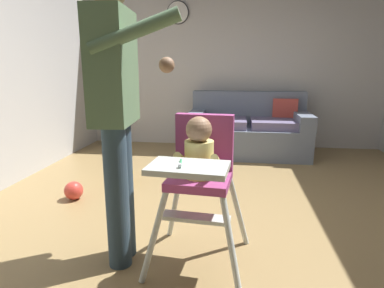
{
  "coord_description": "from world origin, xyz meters",
  "views": [
    {
      "loc": [
        0.09,
        -2.39,
        1.2
      ],
      "look_at": [
        -0.16,
        -0.58,
        0.77
      ],
      "focal_mm": 30.53,
      "sensor_mm": 36.0,
      "label": 1
    }
  ],
  "objects_px": {
    "toy_ball_second": "(123,173)",
    "wall_clock": "(178,13)",
    "toy_ball": "(74,191)",
    "couch": "(249,130)",
    "high_chair": "(200,164)",
    "adult_standing": "(116,109)"
  },
  "relations": [
    {
      "from": "toy_ball",
      "to": "adult_standing",
      "type": "bearing_deg",
      "value": -47.75
    },
    {
      "from": "couch",
      "to": "high_chair",
      "type": "height_order",
      "value": "high_chair"
    },
    {
      "from": "wall_clock",
      "to": "toy_ball_second",
      "type": "bearing_deg",
      "value": -98.08
    },
    {
      "from": "adult_standing",
      "to": "toy_ball",
      "type": "bearing_deg",
      "value": 127.55
    },
    {
      "from": "couch",
      "to": "toy_ball_second",
      "type": "relative_size",
      "value": 7.57
    },
    {
      "from": "toy_ball",
      "to": "wall_clock",
      "type": "xyz_separation_m",
      "value": [
        0.57,
        2.39,
        1.9
      ]
    },
    {
      "from": "toy_ball_second",
      "to": "wall_clock",
      "type": "bearing_deg",
      "value": 81.92
    },
    {
      "from": "couch",
      "to": "toy_ball_second",
      "type": "bearing_deg",
      "value": -43.67
    },
    {
      "from": "adult_standing",
      "to": "toy_ball",
      "type": "xyz_separation_m",
      "value": [
        -0.79,
        0.86,
        -0.88
      ]
    },
    {
      "from": "adult_standing",
      "to": "toy_ball_second",
      "type": "distance_m",
      "value": 1.68
    },
    {
      "from": "high_chair",
      "to": "toy_ball_second",
      "type": "distance_m",
      "value": 1.72
    },
    {
      "from": "toy_ball_second",
      "to": "high_chair",
      "type": "bearing_deg",
      "value": -53.87
    },
    {
      "from": "couch",
      "to": "adult_standing",
      "type": "bearing_deg",
      "value": -17.29
    },
    {
      "from": "couch",
      "to": "high_chair",
      "type": "distance_m",
      "value": 2.78
    },
    {
      "from": "high_chair",
      "to": "couch",
      "type": "bearing_deg",
      "value": 176.98
    },
    {
      "from": "toy_ball_second",
      "to": "adult_standing",
      "type": "bearing_deg",
      "value": -70.44
    },
    {
      "from": "couch",
      "to": "wall_clock",
      "type": "bearing_deg",
      "value": -113.83
    },
    {
      "from": "toy_ball",
      "to": "wall_clock",
      "type": "relative_size",
      "value": 0.52
    },
    {
      "from": "high_chair",
      "to": "wall_clock",
      "type": "relative_size",
      "value": 2.83
    },
    {
      "from": "couch",
      "to": "wall_clock",
      "type": "distance_m",
      "value": 2.03
    },
    {
      "from": "wall_clock",
      "to": "high_chair",
      "type": "bearing_deg",
      "value": -77.74
    },
    {
      "from": "toy_ball",
      "to": "wall_clock",
      "type": "height_order",
      "value": "wall_clock"
    }
  ]
}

